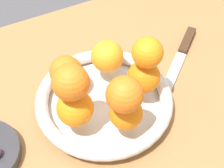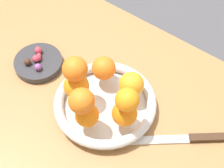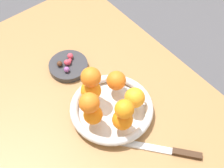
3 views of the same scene
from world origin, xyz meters
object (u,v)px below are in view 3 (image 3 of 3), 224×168
object	(u,v)px
orange_0	(91,90)
orange_1	(93,115)
dining_table	(91,117)
knife	(167,150)
orange_7	(89,103)
candy_dish	(68,66)
orange_2	(122,120)
candy_ball_1	(67,69)
candy_ball_5	(67,63)
orange_3	(135,98)
orange_6	(91,77)
candy_ball_4	(67,63)
candy_ball_7	(70,56)
fruit_bowl	(112,109)
candy_ball_6	(67,62)
orange_5	(124,109)
candy_ball_0	(60,64)
candy_ball_2	(68,62)
candy_ball_3	(70,60)
orange_4	(116,81)

from	to	relation	value
orange_0	orange_1	bearing A→B (deg)	147.34
dining_table	knife	distance (m)	0.32
orange_7	candy_dish	bearing A→B (deg)	-18.07
orange_2	candy_ball_1	distance (m)	0.30
candy_ball_1	candy_ball_5	bearing A→B (deg)	-33.18
orange_3	orange_6	size ratio (longest dim) A/B	1.04
orange_1	candy_ball_4	bearing A→B (deg)	-15.73
orange_2	candy_ball_7	world-z (taller)	orange_2
orange_7	candy_ball_1	xyz separation A→B (m)	(0.22, -0.06, -0.10)
orange_6	candy_ball_1	world-z (taller)	orange_6
fruit_bowl	orange_2	xyz separation A→B (m)	(-0.08, 0.02, 0.05)
candy_ball_5	knife	size ratio (longest dim) A/B	0.07
orange_3	candy_ball_6	size ratio (longest dim) A/B	3.81
orange_0	orange_5	size ratio (longest dim) A/B	1.15
candy_ball_5	orange_6	bearing A→B (deg)	173.97
candy_ball_0	candy_ball_2	xyz separation A→B (m)	(-0.01, -0.03, -0.00)
candy_ball_3	candy_ball_6	distance (m)	0.02
candy_ball_7	orange_4	bearing A→B (deg)	-169.62
orange_2	candy_ball_5	xyz separation A→B (m)	(0.33, -0.01, -0.04)
candy_ball_4	candy_ball_7	bearing A→B (deg)	-56.54
fruit_bowl	orange_5	size ratio (longest dim) A/B	4.69
orange_1	candy_ball_1	size ratio (longest dim) A/B	2.95
orange_4	candy_ball_5	distance (m)	0.22
candy_ball_4	candy_ball_5	distance (m)	0.00
orange_5	orange_7	distance (m)	0.10
orange_3	orange_7	distance (m)	0.16
fruit_bowl	orange_1	xyz separation A→B (m)	(-0.01, 0.08, 0.05)
dining_table	candy_ball_5	size ratio (longest dim) A/B	76.62
candy_ball_3	orange_4	bearing A→B (deg)	-165.97
orange_0	orange_7	size ratio (longest dim) A/B	1.07
candy_ball_0	candy_dish	bearing A→B (deg)	-115.50
orange_0	orange_7	distance (m)	0.11
knife	candy_ball_6	bearing A→B (deg)	6.01
candy_ball_1	orange_2	bearing A→B (deg)	-179.00
orange_7	candy_ball_5	bearing A→B (deg)	-17.08
orange_4	candy_dish	bearing A→B (deg)	17.74
orange_4	orange_7	xyz separation A→B (m)	(-0.05, 0.14, 0.06)
orange_2	orange_6	bearing A→B (deg)	2.26
candy_ball_0	candy_ball_6	size ratio (longest dim) A/B	1.17
orange_0	candy_dish	bearing A→B (deg)	-8.52
candy_ball_0	candy_ball_6	xyz separation A→B (m)	(-0.01, -0.02, -0.00)
orange_7	candy_ball_3	world-z (taller)	orange_7
candy_ball_1	knife	distance (m)	0.44
orange_2	candy_ball_5	bearing A→B (deg)	-2.32
orange_5	candy_ball_7	world-z (taller)	orange_5
orange_5	candy_ball_3	size ratio (longest dim) A/B	4.12
orange_0	candy_ball_7	world-z (taller)	orange_0
orange_0	orange_6	distance (m)	0.07
orange_1	candy_ball_2	bearing A→B (deg)	-17.01
orange_0	orange_3	size ratio (longest dim) A/B	1.01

